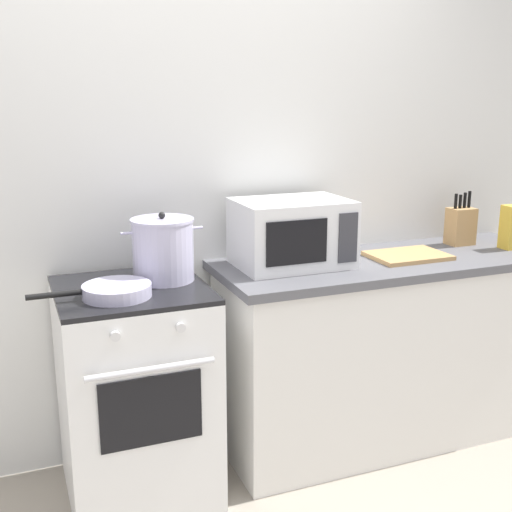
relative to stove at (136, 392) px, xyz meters
name	(u,v)px	position (x,y,z in m)	size (l,w,h in m)	color
back_wall	(248,186)	(0.65, 0.37, 0.79)	(4.40, 0.10, 2.50)	silver
lower_cabinet_right	(387,352)	(1.25, 0.02, -0.02)	(1.64, 0.56, 0.88)	white
countertop_right	(392,262)	(1.25, 0.02, 0.44)	(1.70, 0.60, 0.04)	#59595E
stove	(136,392)	(0.00, 0.00, 0.00)	(0.60, 0.64, 0.92)	white
stock_pot	(163,250)	(0.15, 0.06, 0.59)	(0.34, 0.26, 0.29)	silver
frying_pan	(115,291)	(-0.08, -0.10, 0.48)	(0.46, 0.26, 0.05)	silver
microwave	(292,233)	(0.75, 0.08, 0.61)	(0.50, 0.37, 0.30)	white
cutting_board	(408,256)	(1.32, 0.00, 0.47)	(0.36, 0.26, 0.02)	tan
knife_block	(461,225)	(1.73, 0.14, 0.56)	(0.13, 0.10, 0.28)	tan
pasta_box	(511,227)	(1.90, -0.03, 0.57)	(0.08, 0.08, 0.22)	gold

